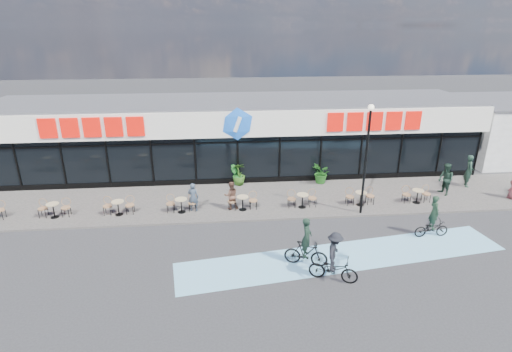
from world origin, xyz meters
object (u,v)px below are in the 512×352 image
at_px(potted_plant_right, 322,173).
at_px(cyclist_b, 432,223).
at_px(patron_left, 193,197).
at_px(pedestrian_b, 469,171).
at_px(lamp_post, 367,151).
at_px(potted_plant_mid, 236,175).
at_px(pedestrian_a, 446,179).
at_px(cyclist_a, 306,249).
at_px(potted_plant_left, 239,174).
at_px(patron_right, 231,195).

bearing_deg(potted_plant_right, cyclist_b, -62.92).
xyz_separation_m(patron_left, pedestrian_b, (15.93, 1.89, 0.20)).
relative_size(lamp_post, potted_plant_mid, 4.38).
relative_size(pedestrian_a, cyclist_a, 0.87).
bearing_deg(lamp_post, patron_left, 173.07).
height_order(potted_plant_left, potted_plant_right, potted_plant_left).
height_order(potted_plant_left, cyclist_b, cyclist_b).
height_order(lamp_post, potted_plant_left, lamp_post).
xyz_separation_m(potted_plant_left, pedestrian_b, (13.42, -1.50, 0.29)).
distance_m(potted_plant_right, pedestrian_a, 6.87).
relative_size(potted_plant_mid, cyclist_b, 0.62).
bearing_deg(cyclist_b, cyclist_a, -164.16).
bearing_deg(cyclist_b, potted_plant_right, 117.08).
distance_m(patron_right, cyclist_b, 9.65).
bearing_deg(potted_plant_left, patron_right, -99.86).
height_order(patron_left, pedestrian_b, pedestrian_b).
bearing_deg(lamp_post, pedestrian_a, 18.67).
relative_size(patron_right, cyclist_b, 0.74).
xyz_separation_m(pedestrian_b, cyclist_b, (-5.04, -5.43, -0.38)).
height_order(potted_plant_mid, pedestrian_a, pedestrian_a).
distance_m(pedestrian_a, cyclist_a, 11.04).
height_order(lamp_post, potted_plant_mid, lamp_post).
height_order(potted_plant_mid, potted_plant_right, potted_plant_right).
distance_m(potted_plant_mid, cyclist_b, 10.97).
xyz_separation_m(potted_plant_mid, pedestrian_a, (11.56, -2.54, 0.28)).
height_order(potted_plant_left, potted_plant_mid, potted_plant_left).
bearing_deg(pedestrian_b, patron_right, 117.70).
height_order(lamp_post, cyclist_a, lamp_post).
height_order(lamp_post, patron_left, lamp_post).
relative_size(potted_plant_mid, pedestrian_a, 0.69).
height_order(pedestrian_a, pedestrian_b, pedestrian_b).
height_order(pedestrian_b, cyclist_b, cyclist_b).
height_order(potted_plant_right, cyclist_a, cyclist_a).
bearing_deg(cyclist_b, potted_plant_left, 140.43).
bearing_deg(cyclist_b, patron_right, 158.07).
bearing_deg(patron_left, potted_plant_mid, -112.76).
bearing_deg(pedestrian_a, pedestrian_b, 110.50).
distance_m(patron_left, pedestrian_a, 13.93).
bearing_deg(pedestrian_b, patron_left, 117.04).
distance_m(potted_plant_left, pedestrian_a, 11.69).
bearing_deg(lamp_post, potted_plant_right, 103.53).
xyz_separation_m(potted_plant_right, patron_left, (-7.46, -3.15, 0.12)).
bearing_deg(pedestrian_b, potted_plant_right, 101.76).
distance_m(pedestrian_b, cyclist_a, 13.31).
xyz_separation_m(pedestrian_a, pedestrian_b, (2.02, 1.08, 0.05)).
height_order(potted_plant_left, patron_right, patron_right).
bearing_deg(pedestrian_b, pedestrian_a, 138.35).
relative_size(potted_plant_mid, patron_left, 0.83).
height_order(patron_right, cyclist_b, cyclist_b).
relative_size(lamp_post, cyclist_a, 2.65).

